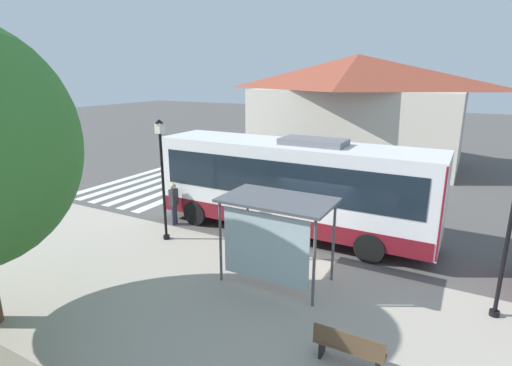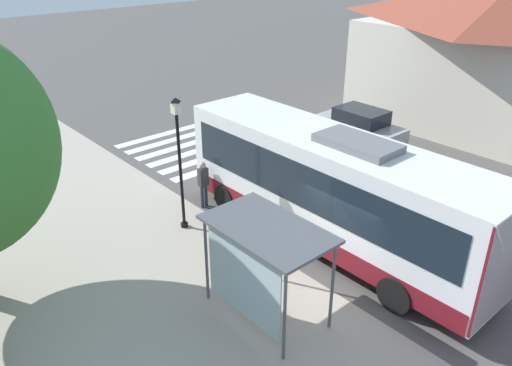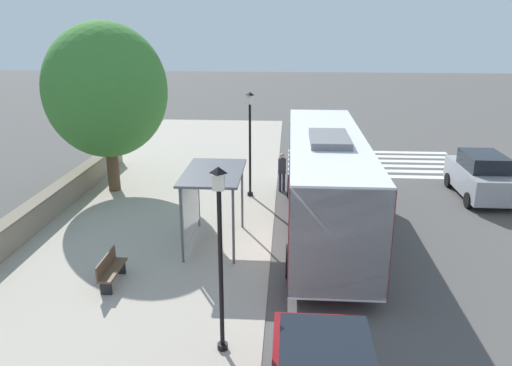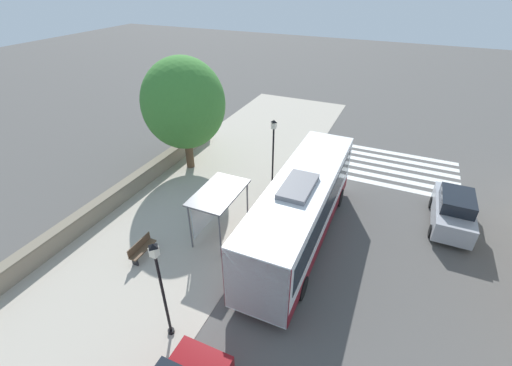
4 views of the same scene
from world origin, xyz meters
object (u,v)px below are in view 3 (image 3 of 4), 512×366
Objects in this scene: shade_tree at (106,91)px; bench at (111,269)px; bus_shelter at (208,183)px; street_lamp_far at (250,136)px; parked_car_far_lane at (481,176)px; street_lamp_near at (220,247)px; pedestrian at (282,169)px; bus at (325,182)px.

bench is at bearing -71.64° from shade_tree.
street_lamp_far is (0.97, 4.92, 0.49)m from bus_shelter.
parked_car_far_lane is (9.72, 0.47, -1.69)m from street_lamp_far.
bus_shelter is 0.73× the size of street_lamp_near.
shade_tree is (-7.40, -0.37, 3.37)m from pedestrian.
street_lamp_near is (1.17, -5.65, 0.44)m from bus_shelter.
bus_shelter is 5.04m from street_lamp_far.
bus reaches higher than pedestrian.
street_lamp_far reaches higher than bus_shelter.
bus_shelter is at bearing -163.50° from bus.
parked_car_far_lane is at bearing 0.47° from shade_tree.
bus reaches higher than bus_shelter.
bus_shelter is at bearing 101.66° from street_lamp_near.
bench is at bearing -147.11° from bus.
pedestrian is 1.17× the size of bench.
street_lamp_near reaches higher than parked_car_far_lane.
parked_car_far_lane is at bearing 49.22° from street_lamp_near.
bus_shelter is 7.66m from shade_tree.
parked_car_far_lane reaches higher than bench.
shade_tree reaches higher than bench.
pedestrian is at bearing 27.96° from street_lamp_far.
bus reaches higher than bench.
bench is at bearing -118.84° from pedestrian.
street_lamp_far is (-0.19, 10.57, 0.04)m from street_lamp_near.
street_lamp_near is at bearing -37.81° from bench.
shade_tree is 1.75× the size of parked_car_far_lane.
parked_car_far_lane is at bearing -1.63° from pedestrian.
street_lamp_far is (-2.89, 3.77, 0.71)m from bus.
bus is at bearing 16.50° from bus_shelter.
shade_tree reaches higher than street_lamp_far.
shade_tree is at bearing 108.36° from bench.
bench is 8.77m from street_lamp_far.
bus is at bearing -148.09° from parked_car_far_lane.
bus_shelter is 0.44× the size of shade_tree.
bus_shelter is 0.77× the size of parked_car_far_lane.
shade_tree is at bearing 134.03° from bus_shelter.
bus is 2.38× the size of street_lamp_far.
street_lamp_far is at bearing 78.83° from bus_shelter.
parked_car_far_lane is at bearing 26.78° from bus_shelter.
shade_tree is 16.15m from parked_car_far_lane.
bus is 6.11× the size of pedestrian.
bus_shelter is 4.10m from bench.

